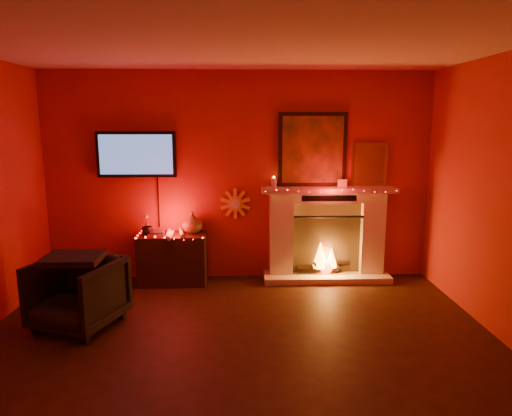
{
  "coord_description": "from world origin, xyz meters",
  "views": [
    {
      "loc": [
        0.03,
        -3.41,
        2.05
      ],
      "look_at": [
        0.2,
        1.7,
        1.09
      ],
      "focal_mm": 32.0,
      "sensor_mm": 36.0,
      "label": 1
    }
  ],
  "objects_px": {
    "fireplace": "(326,225)",
    "sunburst_clock": "(235,204)",
    "tv": "(137,155)",
    "console_table": "(174,255)",
    "armchair": "(78,293)"
  },
  "relations": [
    {
      "from": "sunburst_clock",
      "to": "console_table",
      "type": "height_order",
      "value": "sunburst_clock"
    },
    {
      "from": "fireplace",
      "to": "sunburst_clock",
      "type": "relative_size",
      "value": 5.45
    },
    {
      "from": "fireplace",
      "to": "sunburst_clock",
      "type": "bearing_deg",
      "value": 175.63
    },
    {
      "from": "tv",
      "to": "console_table",
      "type": "distance_m",
      "value": 1.37
    },
    {
      "from": "sunburst_clock",
      "to": "armchair",
      "type": "distance_m",
      "value": 2.25
    },
    {
      "from": "sunburst_clock",
      "to": "console_table",
      "type": "relative_size",
      "value": 0.43
    },
    {
      "from": "tv",
      "to": "sunburst_clock",
      "type": "bearing_deg",
      "value": 1.24
    },
    {
      "from": "tv",
      "to": "console_table",
      "type": "relative_size",
      "value": 1.34
    },
    {
      "from": "fireplace",
      "to": "console_table",
      "type": "bearing_deg",
      "value": -176.38
    },
    {
      "from": "tv",
      "to": "sunburst_clock",
      "type": "xyz_separation_m",
      "value": [
        1.25,
        0.03,
        -0.65
      ]
    },
    {
      "from": "tv",
      "to": "armchair",
      "type": "bearing_deg",
      "value": -102.68
    },
    {
      "from": "console_table",
      "to": "armchair",
      "type": "xyz_separation_m",
      "value": [
        -0.78,
        -1.26,
        -0.02
      ]
    },
    {
      "from": "tv",
      "to": "armchair",
      "type": "height_order",
      "value": "tv"
    },
    {
      "from": "fireplace",
      "to": "console_table",
      "type": "xyz_separation_m",
      "value": [
        -1.98,
        -0.13,
        -0.35
      ]
    },
    {
      "from": "fireplace",
      "to": "sunburst_clock",
      "type": "height_order",
      "value": "fireplace"
    }
  ]
}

